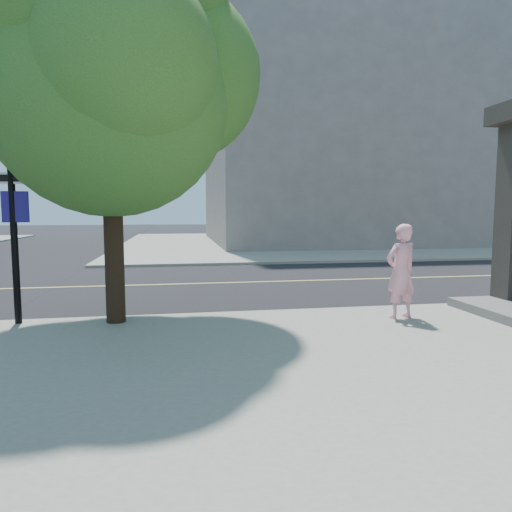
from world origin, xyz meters
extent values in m
plane|color=black|center=(0.00, 0.00, 0.00)|extent=(140.00, 140.00, 0.00)
cube|color=black|center=(0.00, 4.50, 0.01)|extent=(140.00, 9.00, 0.01)
cube|color=gray|center=(13.50, 21.50, 0.06)|extent=(29.00, 25.00, 0.12)
cube|color=slate|center=(14.00, 22.00, 7.12)|extent=(18.00, 16.00, 14.00)
imported|color=pink|center=(6.79, -1.12, 1.04)|extent=(0.76, 0.59, 1.83)
cylinder|color=black|center=(1.38, -0.50, 1.89)|extent=(0.35, 0.35, 3.53)
sphere|color=#3C7029|center=(1.38, -0.50, 4.24)|extent=(4.32, 4.32, 4.32)
sphere|color=#3C7029|center=(2.55, 0.09, 4.83)|extent=(3.34, 3.34, 3.34)
sphere|color=#3C7029|center=(0.39, 0.28, 5.02)|extent=(3.14, 3.14, 3.14)
sphere|color=#3C7029|center=(1.77, -1.58, 4.53)|extent=(2.94, 2.94, 2.94)
sphere|color=#3C7029|center=(0.79, -1.28, 5.42)|extent=(2.75, 2.75, 2.75)
cylinder|color=black|center=(-0.40, -0.30, 2.27)|extent=(0.12, 0.12, 4.30)
cube|color=white|center=(-0.35, -0.32, 2.78)|extent=(0.56, 0.04, 0.20)
cube|color=navy|center=(-0.35, -0.32, 2.27)|extent=(0.46, 0.04, 0.56)
imported|color=black|center=(-0.40, -0.30, 3.60)|extent=(0.17, 0.20, 1.02)
camera|label=1|loc=(2.53, -9.17, 2.18)|focal=31.72mm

